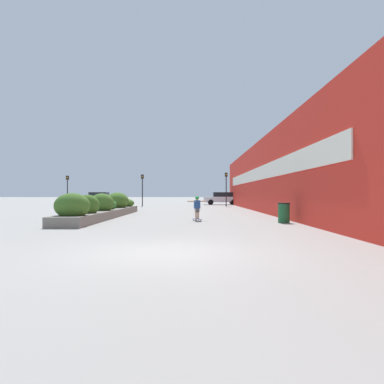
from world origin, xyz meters
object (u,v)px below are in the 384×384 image
object	(u,v)px
car_leftmost	(222,198)
trash_bin	(284,213)
traffic_light_left	(142,185)
skateboard	(197,219)
skateboarder	(197,205)
traffic_light_right	(226,184)
car_center_right	(98,198)
traffic_light_far_left	(67,185)
car_center_left	(283,198)

from	to	relation	value
car_leftmost	trash_bin	bearing A→B (deg)	-178.61
trash_bin	traffic_light_left	xyz separation A→B (m)	(-9.87, 21.34, 1.91)
skateboard	skateboarder	xyz separation A→B (m)	(-0.00, -0.00, 0.72)
traffic_light_left	traffic_light_right	xyz separation A→B (m)	(9.13, -0.27, 0.11)
skateboard	traffic_light_right	bearing A→B (deg)	51.07
car_center_right	trash_bin	bearing A→B (deg)	-148.24
car_center_right	traffic_light_far_left	world-z (taller)	traffic_light_far_left
skateboarder	traffic_light_far_left	bearing A→B (deg)	95.11
car_center_left	traffic_light_right	bearing A→B (deg)	127.51
traffic_light_right	car_center_left	bearing A→B (deg)	37.51
car_center_left	traffic_light_right	world-z (taller)	traffic_light_right
car_center_right	traffic_light_far_left	bearing A→B (deg)	151.80
skateboard	trash_bin	world-z (taller)	trash_bin
trash_bin	traffic_light_left	size ratio (longest dim) A/B	0.27
car_center_left	traffic_light_left	size ratio (longest dim) A/B	1.09
traffic_light_right	car_center_right	bearing A→B (deg)	162.70
car_center_right	car_center_left	bearing A→B (deg)	-87.26
traffic_light_left	traffic_light_far_left	distance (m)	8.35
traffic_light_far_left	trash_bin	bearing A→B (deg)	-49.95
trash_bin	car_center_right	size ratio (longest dim) A/B	0.25
skateboard	car_leftmost	world-z (taller)	car_leftmost
skateboard	traffic_light_left	size ratio (longest dim) A/B	0.20
car_center_left	traffic_light_left	bearing A→B (deg)	108.42
car_leftmost	car_center_right	bearing A→B (deg)	97.21
trash_bin	traffic_light_far_left	distance (m)	28.37
skateboard	car_leftmost	bearing A→B (deg)	53.26
skateboarder	traffic_light_right	world-z (taller)	traffic_light_right
car_center_left	traffic_light_far_left	size ratio (longest dim) A/B	1.13
trash_bin	car_leftmost	world-z (taller)	car_leftmost
skateboarder	traffic_light_right	distance (m)	20.26
car_center_left	traffic_light_left	xyz separation A→B (m)	(-16.74, -5.58, 1.51)
car_leftmost	car_center_right	xyz separation A→B (m)	(-15.31, -1.94, 0.00)
car_center_left	car_center_right	world-z (taller)	car_center_left
traffic_light_far_left	skateboard	bearing A→B (deg)	-55.32
car_center_left	car_center_right	size ratio (longest dim) A/B	1.00
car_leftmost	traffic_light_far_left	bearing A→B (deg)	109.16
skateboard	car_center_right	bearing A→B (deg)	86.30
trash_bin	car_center_left	size ratio (longest dim) A/B	0.25
trash_bin	car_center_right	distance (m)	30.37
skateboarder	traffic_light_left	bearing A→B (deg)	76.59
traffic_light_left	traffic_light_right	distance (m)	9.13
traffic_light_right	skateboard	bearing A→B (deg)	-99.36
skateboard	car_center_left	bearing A→B (deg)	37.51
traffic_light_left	skateboard	bearing A→B (deg)	-73.85
car_leftmost	traffic_light_right	world-z (taller)	traffic_light_right
car_center_right	skateboarder	bearing A→B (deg)	-154.13
skateboard	traffic_light_right	xyz separation A→B (m)	(3.28, 19.92, 2.42)
skateboard	car_center_right	world-z (taller)	car_center_right
skateboard	traffic_light_left	bearing A→B (deg)	76.59
car_center_right	traffic_light_far_left	distance (m)	4.94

